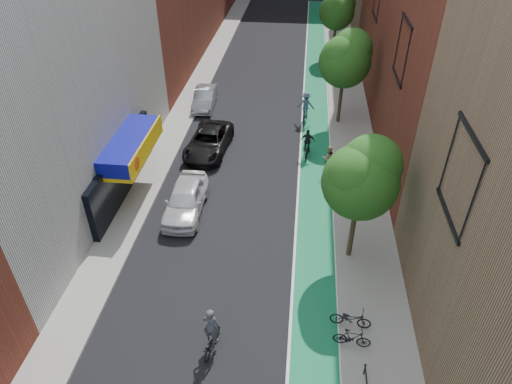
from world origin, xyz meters
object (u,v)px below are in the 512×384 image
(parked_car_white, at_px, (186,199))
(cyclist_lane_near, at_px, (328,163))
(cyclist_lane_far, at_px, (306,108))
(parked_car_silver, at_px, (205,98))
(parked_car_black, at_px, (209,141))
(cyclist_lead, at_px, (212,335))
(cyclist_lane_mid, at_px, (307,147))

(parked_car_white, height_order, cyclist_lane_near, cyclist_lane_near)
(cyclist_lane_far, bearing_deg, parked_car_silver, -0.49)
(parked_car_black, xyz_separation_m, cyclist_lead, (2.99, -14.80, 0.01))
(parked_car_black, height_order, cyclist_lane_near, cyclist_lane_near)
(cyclist_lane_near, relative_size, cyclist_lane_far, 0.85)
(cyclist_lane_near, bearing_deg, cyclist_lane_far, -85.17)
(cyclist_lane_near, xyz_separation_m, cyclist_lane_far, (-1.50, 6.95, 0.26))
(parked_car_black, distance_m, parked_car_silver, 6.89)
(parked_car_silver, bearing_deg, cyclist_lane_far, -14.96)
(parked_car_black, relative_size, cyclist_lane_far, 2.35)
(cyclist_lead, bearing_deg, parked_car_black, -68.93)
(parked_car_silver, relative_size, cyclist_lane_mid, 2.24)
(cyclist_lane_far, bearing_deg, cyclist_lead, 92.31)
(parked_car_black, xyz_separation_m, parked_car_silver, (-1.60, 6.70, -0.03))
(cyclist_lead, bearing_deg, parked_car_silver, -68.31)
(cyclist_lead, bearing_deg, cyclist_lane_near, -100.41)
(cyclist_lead, xyz_separation_m, cyclist_lane_far, (3.21, 19.85, 0.30))
(parked_car_white, relative_size, parked_car_silver, 1.11)
(cyclist_lead, distance_m, cyclist_lane_near, 13.73)
(parked_car_black, xyz_separation_m, cyclist_lane_near, (7.70, -1.91, 0.06))
(cyclist_lane_near, bearing_deg, cyclist_lane_mid, -64.03)
(parked_car_white, bearing_deg, parked_car_silver, 95.91)
(parked_car_white, bearing_deg, cyclist_lane_mid, 44.19)
(cyclist_lane_mid, bearing_deg, parked_car_black, 7.23)
(parked_car_black, relative_size, parked_car_silver, 1.23)
(cyclist_lead, height_order, cyclist_lane_near, cyclist_lead)
(parked_car_black, bearing_deg, cyclist_lane_mid, 4.53)
(cyclist_lane_far, bearing_deg, parked_car_black, 50.64)
(parked_car_white, relative_size, parked_car_black, 0.90)
(cyclist_lane_near, bearing_deg, parked_car_black, -21.24)
(parked_car_silver, bearing_deg, cyclist_lane_mid, -42.70)
(parked_car_black, distance_m, cyclist_lead, 15.10)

